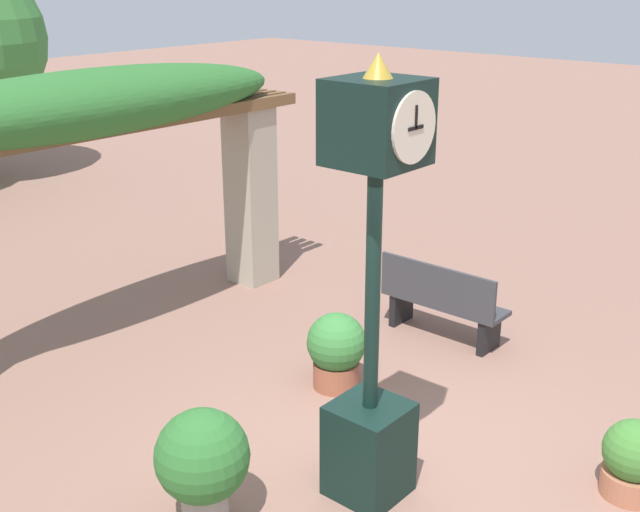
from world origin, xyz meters
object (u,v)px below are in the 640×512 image
potted_plant_far_left (633,459)px  potted_plant_near_left (336,349)px  park_bench (442,302)px  pedestal_clock (372,303)px  potted_plant_near_right (202,461)px

potted_plant_far_left → potted_plant_near_left: bearing=93.4°
potted_plant_near_left → park_bench: size_ratio=0.54×
potted_plant_far_left → park_bench: (1.44, 2.67, 0.11)m
potted_plant_near_left → park_bench: (1.61, -0.18, 0.03)m
potted_plant_near_left → potted_plant_far_left: bearing=-86.6°
pedestal_clock → potted_plant_far_left: pedestal_clock is taller
potted_plant_near_right → potted_plant_near_left: bearing=14.5°
pedestal_clock → potted_plant_near_left: size_ratio=4.40×
potted_plant_near_right → potted_plant_far_left: potted_plant_near_right is taller
potted_plant_near_left → potted_plant_far_left: 2.86m
potted_plant_far_left → park_bench: 3.03m
pedestal_clock → potted_plant_near_left: 2.09m
park_bench → potted_plant_far_left: bearing=151.7°
potted_plant_near_right → park_bench: size_ratio=0.65×
pedestal_clock → park_bench: (2.75, 1.08, -1.19)m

